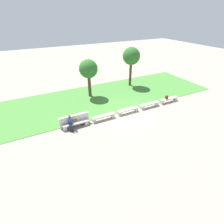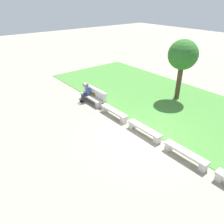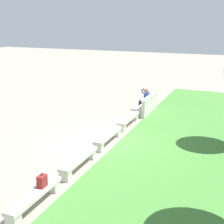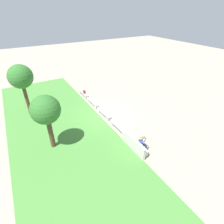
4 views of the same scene
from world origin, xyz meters
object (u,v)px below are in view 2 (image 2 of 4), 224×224
Objects in this scene: bench_main at (91,98)px; person_photographer at (86,91)px; bench_mid at (144,130)px; bench_near at (114,112)px; tree_behind_wall at (183,56)px; bench_far at (185,154)px.

bench_main is 1.68× the size of person_photographer.
bench_main and bench_mid have the same top height.
bench_main is 5.20m from bench_mid.
bench_near is at bearing 180.00° from bench_mid.
bench_near is 0.52× the size of tree_behind_wall.
bench_near is 3.08m from person_photographer.
tree_behind_wall reaches higher than bench_near.
bench_far is at bearing 0.00° from bench_main.
tree_behind_wall is at bearing 81.95° from bench_near.
person_photographer is (-5.64, -0.08, 0.43)m from bench_mid.
bench_far is at bearing 0.53° from person_photographer.
tree_behind_wall is at bearing 57.86° from bench_main.
tree_behind_wall is (-4.44, 5.34, 2.84)m from bench_far.
bench_main is 7.80m from bench_far.
bench_near and bench_mid have the same top height.
bench_mid is at bearing 180.00° from bench_far.
bench_main and bench_near have the same top height.
bench_mid is 1.68× the size of person_photographer.
person_photographer is at bearing -179.23° from bench_mid.
person_photographer reaches higher than bench_main.
person_photographer is at bearing -179.47° from bench_far.
bench_mid is 1.00× the size of bench_far.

